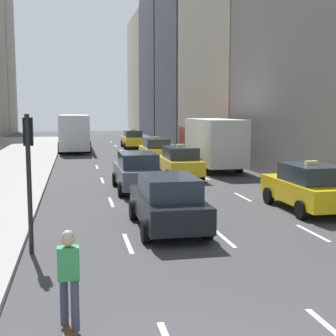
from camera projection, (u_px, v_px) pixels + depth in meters
name	position (u px, v px, depth m)	size (l,w,h in m)	color
lane_markings	(146.00, 172.00, 28.17)	(5.72, 56.00, 0.01)	white
building_row_right	(205.00, 6.00, 48.23)	(6.00, 89.92, 37.40)	#4C515B
taxi_lead	(180.00, 162.00, 25.46)	(2.02, 4.40, 1.87)	yellow
taxi_second	(133.00, 139.00, 45.80)	(2.02, 4.40, 1.87)	yellow
taxi_third	(308.00, 187.00, 17.21)	(2.02, 4.40, 1.87)	yellow
taxi_fourth	(156.00, 150.00, 32.86)	(2.02, 4.40, 1.87)	yellow
sedan_black_near	(137.00, 171.00, 21.47)	(2.02, 4.77, 1.77)	#565B66
sedan_silver_behind	(168.00, 202.00, 14.48)	(2.02, 4.57, 1.71)	black
city_bus	(74.00, 131.00, 43.20)	(2.80, 11.61, 3.25)	silver
box_truck	(210.00, 142.00, 29.44)	(2.58, 8.40, 3.15)	maroon
skateboarder	(69.00, 276.00, 7.73)	(0.36, 0.80, 1.75)	brown
traffic_light_pole	(29.00, 161.00, 11.92)	(0.24, 0.42, 3.60)	black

